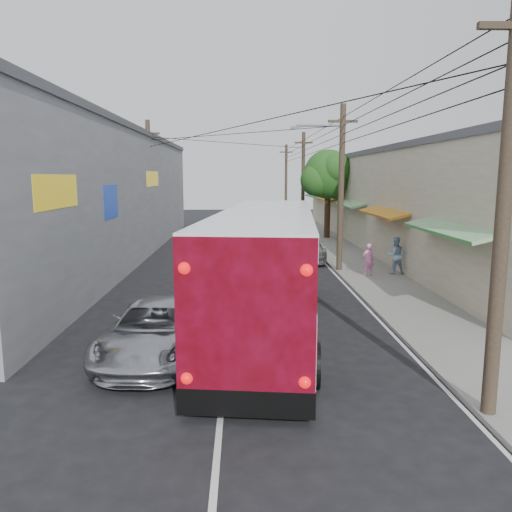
{
  "coord_description": "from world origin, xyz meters",
  "views": [
    {
      "loc": [
        0.44,
        -10.95,
        4.64
      ],
      "look_at": [
        0.96,
        7.42,
        1.71
      ],
      "focal_mm": 35.0,
      "sensor_mm": 36.0,
      "label": 1
    }
  ],
  "objects_px": {
    "coach_bus": "(267,267)",
    "parked_suv": "(302,245)",
    "parked_car_far": "(290,223)",
    "jeepney": "(156,330)",
    "parked_car_mid": "(295,241)",
    "pedestrian_far": "(395,255)",
    "pedestrian_near": "(368,260)"
  },
  "relations": [
    {
      "from": "parked_car_far",
      "to": "pedestrian_far",
      "type": "height_order",
      "value": "pedestrian_far"
    },
    {
      "from": "jeepney",
      "to": "pedestrian_near",
      "type": "height_order",
      "value": "pedestrian_near"
    },
    {
      "from": "coach_bus",
      "to": "pedestrian_near",
      "type": "height_order",
      "value": "coach_bus"
    },
    {
      "from": "jeepney",
      "to": "parked_suv",
      "type": "relative_size",
      "value": 0.94
    },
    {
      "from": "pedestrian_near",
      "to": "parked_suv",
      "type": "bearing_deg",
      "value": -77.55
    },
    {
      "from": "parked_car_far",
      "to": "coach_bus",
      "type": "bearing_deg",
      "value": -90.72
    },
    {
      "from": "pedestrian_near",
      "to": "pedestrian_far",
      "type": "xyz_separation_m",
      "value": [
        1.36,
        0.39,
        0.13
      ]
    },
    {
      "from": "parked_car_mid",
      "to": "parked_car_far",
      "type": "height_order",
      "value": "parked_car_mid"
    },
    {
      "from": "parked_car_far",
      "to": "parked_suv",
      "type": "bearing_deg",
      "value": -86.8
    },
    {
      "from": "parked_car_far",
      "to": "pedestrian_near",
      "type": "relative_size",
      "value": 2.68
    },
    {
      "from": "coach_bus",
      "to": "parked_car_mid",
      "type": "relative_size",
      "value": 3.29
    },
    {
      "from": "jeepney",
      "to": "parked_car_mid",
      "type": "xyz_separation_m",
      "value": [
        5.59,
        18.45,
        -0.06
      ]
    },
    {
      "from": "coach_bus",
      "to": "jeepney",
      "type": "relative_size",
      "value": 2.47
    },
    {
      "from": "jeepney",
      "to": "parked_car_far",
      "type": "relative_size",
      "value": 1.3
    },
    {
      "from": "parked_car_mid",
      "to": "pedestrian_near",
      "type": "distance_m",
      "value": 8.86
    },
    {
      "from": "parked_car_mid",
      "to": "parked_car_far",
      "type": "distance_m",
      "value": 11.82
    },
    {
      "from": "parked_car_mid",
      "to": "pedestrian_near",
      "type": "bearing_deg",
      "value": -70.55
    },
    {
      "from": "parked_suv",
      "to": "pedestrian_far",
      "type": "relative_size",
      "value": 3.17
    },
    {
      "from": "parked_car_mid",
      "to": "pedestrian_far",
      "type": "height_order",
      "value": "pedestrian_far"
    },
    {
      "from": "parked_car_far",
      "to": "pedestrian_near",
      "type": "height_order",
      "value": "pedestrian_near"
    },
    {
      "from": "parked_suv",
      "to": "pedestrian_far",
      "type": "height_order",
      "value": "pedestrian_far"
    },
    {
      "from": "coach_bus",
      "to": "parked_suv",
      "type": "relative_size",
      "value": 2.31
    },
    {
      "from": "parked_suv",
      "to": "parked_car_mid",
      "type": "bearing_deg",
      "value": 91.09
    },
    {
      "from": "coach_bus",
      "to": "parked_suv",
      "type": "distance_m",
      "value": 13.0
    },
    {
      "from": "parked_car_far",
      "to": "pedestrian_near",
      "type": "bearing_deg",
      "value": -79.13
    },
    {
      "from": "pedestrian_far",
      "to": "parked_car_far",
      "type": "bearing_deg",
      "value": -85.0
    },
    {
      "from": "coach_bus",
      "to": "pedestrian_far",
      "type": "relative_size",
      "value": 7.33
    },
    {
      "from": "pedestrian_near",
      "to": "parked_car_far",
      "type": "bearing_deg",
      "value": -97.6
    },
    {
      "from": "parked_suv",
      "to": "parked_car_mid",
      "type": "xyz_separation_m",
      "value": [
        0.0,
        3.2,
        -0.14
      ]
    },
    {
      "from": "parked_car_far",
      "to": "pedestrian_far",
      "type": "xyz_separation_m",
      "value": [
        3.0,
        -19.93,
        0.34
      ]
    },
    {
      "from": "coach_bus",
      "to": "jeepney",
      "type": "height_order",
      "value": "coach_bus"
    },
    {
      "from": "pedestrian_far",
      "to": "pedestrian_near",
      "type": "bearing_deg",
      "value": 12.35
    }
  ]
}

